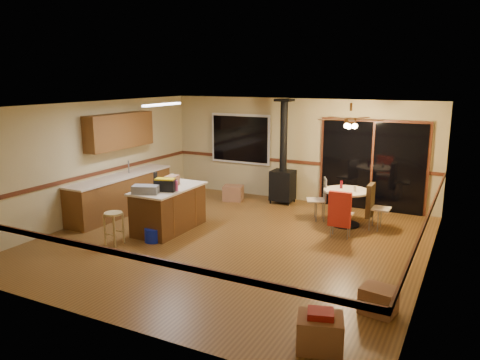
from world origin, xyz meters
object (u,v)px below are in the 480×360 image
Objects in this scene: wood_stove at (283,175)px; dining_table at (346,201)px; toolbox_grey at (146,189)px; chair_right at (372,201)px; chair_near at (340,209)px; box_under_window at (233,193)px; bar_stool at (114,228)px; kitchen_island at (169,209)px; chair_left at (321,194)px; box_corner_a at (320,333)px; box_corner_b at (379,300)px; blue_bucket at (153,235)px; toolbox_black at (165,185)px.

dining_table is (1.90, -1.10, -0.20)m from wood_stove.
toolbox_grey is 4.63m from chair_right.
chair_near is 1.43× the size of box_under_window.
chair_near is at bearing 31.21° from bar_stool.
wood_stove is 3.91m from toolbox_grey.
kitchen_island is at bearing -162.07° from chair_near.
toolbox_grey reaches higher than chair_left.
toolbox_grey is at bearing 152.44° from box_corner_a.
chair_near is 1.56× the size of box_corner_b.
dining_table reaches higher than blue_bucket.
chair_right is at bearing -23.53° from wood_stove.
kitchen_island is 3.17× the size of box_corner_a.
bar_stool is 3.91m from box_under_window.
blue_bucket is 4.53m from chair_right.
chair_right is (4.14, 3.19, 0.29)m from bar_stool.
dining_table is 1.37× the size of chair_right.
blue_bucket is at bearing -150.06° from chair_near.
chair_left is at bearing 44.84° from toolbox_grey.
chair_near is 3.01m from box_corner_b.
toolbox_grey reaches higher than box_under_window.
toolbox_grey is at bearing -154.00° from chair_near.
box_under_window is (0.08, 2.68, -0.26)m from kitchen_island.
wood_stove reaches higher than bar_stool.
toolbox_grey is at bearing 167.56° from box_corner_b.
bar_stool is at bearing 160.44° from box_corner_a.
box_corner_a is (3.99, -2.06, 0.07)m from blue_bucket.
toolbox_black is 0.59× the size of chair_right.
chair_left is (2.45, 2.84, 0.46)m from blue_bucket.
bar_stool is 0.89× the size of chair_near.
chair_near reaches higher than box_under_window.
kitchen_island is 0.83m from blue_bucket.
dining_table is 0.89m from chair_near.
kitchen_island is 3.18× the size of chair_left.
chair_near is at bearing 26.00° from toolbox_grey.
blue_bucket is 3.43m from box_under_window.
blue_bucket is 0.61× the size of chair_left.
dining_table reaches higher than box_corner_a.
box_under_window is (0.50, 3.87, -0.12)m from bar_stool.
toolbox_grey is at bearing 61.91° from bar_stool.
box_corner_a is (4.01, -2.54, -0.81)m from toolbox_black.
chair_right is at bearing 32.36° from toolbox_black.
chair_left is (3.02, 3.28, 0.28)m from bar_stool.
wood_stove is at bearing 125.03° from box_corner_b.
box_under_window is (-0.07, 3.43, 0.06)m from blue_bucket.
toolbox_black is (0.13, -0.27, 0.56)m from kitchen_island.
kitchen_island is at bearing -148.61° from dining_table.
toolbox_grey is 3.81m from chair_near.
toolbox_grey reaches higher than blue_bucket.
toolbox_black is (-1.17, -3.32, 0.28)m from wood_stove.
kitchen_island reaches higher than box_under_window.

